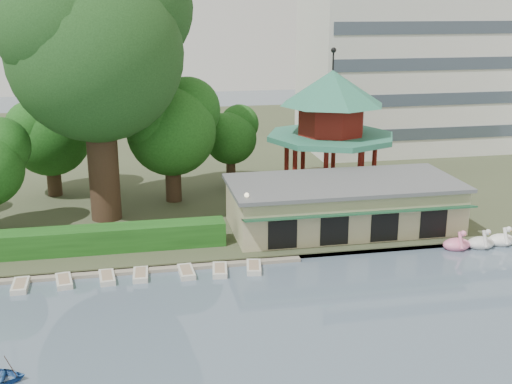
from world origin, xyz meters
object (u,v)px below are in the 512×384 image
object	(u,v)px
boathouse	(343,204)
big_tree	(97,39)
pavilion	(331,120)
dock	(59,274)

from	to	relation	value
boathouse	big_tree	xyz separation A→B (m)	(-18.81, 6.25, 12.93)
pavilion	big_tree	world-z (taller)	big_tree
dock	pavilion	size ratio (longest dim) A/B	2.52
boathouse	pavilion	distance (m)	11.43
dock	boathouse	bearing A→B (deg)	12.24
dock	pavilion	world-z (taller)	pavilion
dock	big_tree	world-z (taller)	big_tree
pavilion	big_tree	xyz separation A→B (m)	(-20.81, -3.77, 7.81)
dock	big_tree	distance (m)	19.03
pavilion	big_tree	distance (m)	22.54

